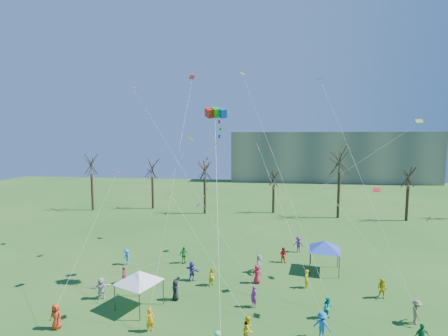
# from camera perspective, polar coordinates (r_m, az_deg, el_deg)

# --- Properties ---
(distant_building) EXTENTS (60.00, 14.00, 15.00)m
(distant_building) POSITION_cam_1_polar(r_m,az_deg,el_deg) (102.30, 18.71, 2.00)
(distant_building) COLOR gray
(distant_building) RESTS_ON ground
(bare_tree_row) EXTENTS (69.73, 8.84, 11.84)m
(bare_tree_row) POSITION_cam_1_polar(r_m,az_deg,el_deg) (53.89, 6.36, -0.93)
(bare_tree_row) COLOR black
(bare_tree_row) RESTS_ON ground
(big_box_kite) EXTENTS (2.06, 6.05, 16.25)m
(big_box_kite) POSITION_cam_1_polar(r_m,az_deg,el_deg) (25.96, -2.01, 0.59)
(big_box_kite) COLOR red
(big_box_kite) RESTS_ON ground
(canopy_tent_white) EXTENTS (3.69, 3.69, 2.99)m
(canopy_tent_white) POSITION_cam_1_polar(r_m,az_deg,el_deg) (26.45, -15.29, -18.57)
(canopy_tent_white) COLOR #3F3F44
(canopy_tent_white) RESTS_ON ground
(canopy_tent_blue) EXTENTS (4.05, 4.05, 3.08)m
(canopy_tent_blue) POSITION_cam_1_polar(r_m,az_deg,el_deg) (33.39, 17.94, -13.33)
(canopy_tent_blue) COLOR #3F3F44
(canopy_tent_blue) RESTS_ON ground
(festival_crowd) EXTENTS (26.09, 17.95, 1.82)m
(festival_crowd) POSITION_cam_1_polar(r_m,az_deg,el_deg) (28.71, 2.73, -20.02)
(festival_crowd) COLOR red
(festival_crowd) RESTS_ON ground
(small_kites_aloft) EXTENTS (29.87, 20.14, 30.77)m
(small_kites_aloft) POSITION_cam_1_polar(r_m,az_deg,el_deg) (29.21, 4.90, 5.23)
(small_kites_aloft) COLOR #F34F0C
(small_kites_aloft) RESTS_ON ground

